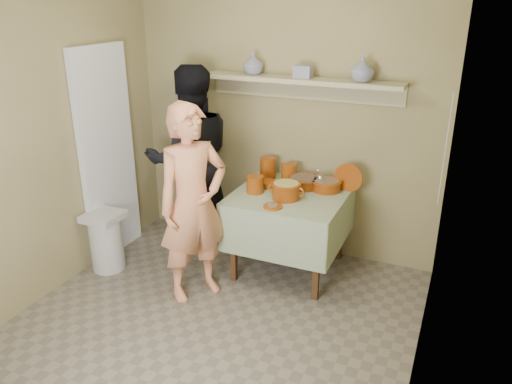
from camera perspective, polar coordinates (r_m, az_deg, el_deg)
The scene contains 22 objects.
ground at distance 3.88m, azimuth -6.75°, elevation -16.67°, with size 3.50×3.50×0.00m, color #716759.
tile_panel at distance 4.90m, azimuth -16.61°, elevation 4.11°, with size 0.06×0.70×2.00m, color silver.
plate_stack_a at distance 4.76m, azimuth 1.37°, elevation 2.78°, with size 0.15×0.15×0.20m, color #7B2F06.
plate_stack_b at distance 4.66m, azimuth 3.79°, elevation 2.16°, with size 0.15×0.15×0.17m, color #7B2F06.
bowl_stack at distance 4.40m, azimuth -0.11°, elevation 0.88°, with size 0.15×0.15×0.15m, color #7B2F06.
empty_bowl at distance 4.57m, azimuth 1.29°, elevation 0.95°, with size 0.17×0.17×0.05m, color #7B2F06.
propped_lid at distance 4.51m, azimuth 10.50°, elevation 1.60°, with size 0.26×0.26×0.02m, color #7B2F06.
vase_right at distance 4.33m, azimuth 12.06°, elevation 13.52°, with size 0.19×0.19×0.20m, color navy.
vase_left at distance 4.66m, azimuth -0.31°, elevation 14.45°, with size 0.18×0.18×0.19m, color navy.
ceramic_box at distance 4.47m, azimuth 5.39°, elevation 13.51°, with size 0.15×0.11×0.11m, color navy.
person_cook at distance 4.05m, azimuth -7.19°, elevation -1.38°, with size 0.60×0.40×1.65m, color #E58F62.
person_helper at distance 4.90m, azimuth -7.42°, elevation 3.71°, with size 0.88×0.69×1.81m, color black.
room_shell at distance 3.16m, azimuth -8.03°, elevation 6.98°, with size 3.04×3.54×2.62m.
serving_table at distance 4.47m, azimuth 3.90°, elevation -1.57°, with size 0.97×0.97×0.76m.
cazuela_meat_a at distance 4.56m, azimuth 5.48°, elevation 1.26°, with size 0.30×0.30×0.10m.
cazuela_meat_b at distance 4.51m, azimuth 8.04°, elevation 0.90°, with size 0.28×0.28×0.10m.
ladle at distance 4.50m, azimuth 7.36°, elevation 1.61°, with size 0.08×0.26×0.19m.
cazuela_rice at distance 4.28m, azimuth 3.47°, elevation 0.31°, with size 0.33×0.25×0.14m.
front_plate at distance 4.12m, azimuth 1.94°, elevation -1.64°, with size 0.16×0.16×0.03m.
wall_shelf at distance 4.54m, azimuth 5.26°, elevation 12.34°, with size 1.80×0.25×0.21m.
trash_bin at distance 4.82m, azimuth -16.73°, elevation -5.36°, with size 0.32×0.32×0.56m.
electrical_cord at distance 4.24m, azimuth 20.82°, elevation 4.48°, with size 0.01×0.05×0.90m.
Camera 1 is at (1.61, -2.60, 2.39)m, focal length 35.00 mm.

